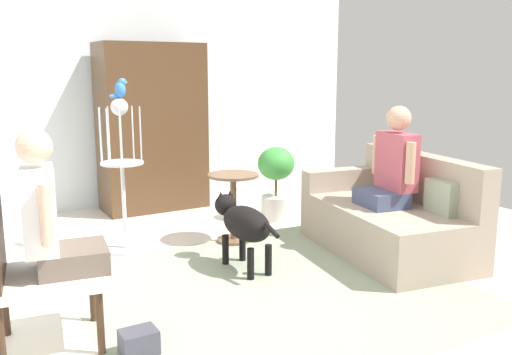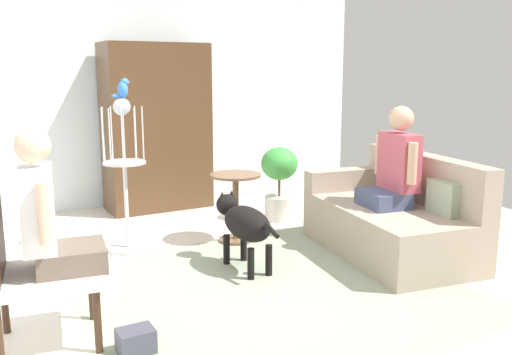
% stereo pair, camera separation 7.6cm
% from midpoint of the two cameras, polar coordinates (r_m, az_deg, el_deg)
% --- Properties ---
extents(ground_plane, '(7.39, 7.39, 0.00)m').
position_cam_midpoint_polar(ground_plane, '(4.23, 1.54, -11.31)').
color(ground_plane, beige).
extents(back_wall, '(6.21, 0.12, 2.79)m').
position_cam_midpoint_polar(back_wall, '(6.79, -12.33, 9.06)').
color(back_wall, silver).
rests_on(back_wall, ground).
extents(area_rug, '(2.68, 2.55, 0.01)m').
position_cam_midpoint_polar(area_rug, '(4.17, 2.10, -11.55)').
color(area_rug, gray).
rests_on(area_rug, ground).
extents(couch, '(1.16, 1.74, 0.87)m').
position_cam_midpoint_polar(couch, '(5.05, 14.50, -4.23)').
color(couch, gray).
rests_on(couch, ground).
extents(armchair, '(0.70, 0.64, 0.88)m').
position_cam_midpoint_polar(armchair, '(3.46, -22.46, -8.27)').
color(armchair, '#382316').
rests_on(armchair, ground).
extents(person_on_couch, '(0.46, 0.56, 0.87)m').
position_cam_midpoint_polar(person_on_couch, '(4.91, 14.65, 1.16)').
color(person_on_couch, '#404968').
extents(person_on_armchair, '(0.50, 0.52, 0.85)m').
position_cam_midpoint_polar(person_on_armchair, '(3.38, -20.18, -3.81)').
color(person_on_armchair, brown).
extents(round_end_table, '(0.48, 0.48, 0.66)m').
position_cam_midpoint_polar(round_end_table, '(5.17, -1.71, -2.36)').
color(round_end_table, brown).
rests_on(round_end_table, ground).
extents(dog, '(0.29, 0.90, 0.60)m').
position_cam_midpoint_polar(dog, '(4.48, -0.72, -4.73)').
color(dog, black).
rests_on(dog, ground).
extents(bird_cage_stand, '(0.38, 0.38, 1.37)m').
position_cam_midpoint_polar(bird_cage_stand, '(4.99, -13.02, -0.07)').
color(bird_cage_stand, silver).
rests_on(bird_cage_stand, ground).
extents(parrot, '(0.17, 0.10, 0.17)m').
position_cam_midpoint_polar(parrot, '(4.91, -13.24, 8.98)').
color(parrot, blue).
rests_on(parrot, bird_cage_stand).
extents(potted_plant, '(0.40, 0.40, 0.80)m').
position_cam_midpoint_polar(potted_plant, '(5.92, 2.81, -0.05)').
color(potted_plant, beige).
rests_on(potted_plant, ground).
extents(armoire_cabinet, '(1.18, 0.56, 1.91)m').
position_cam_midpoint_polar(armoire_cabinet, '(6.47, -9.97, 5.16)').
color(armoire_cabinet, '#4C331E').
rests_on(armoire_cabinet, ground).
extents(handbag, '(0.21, 0.16, 0.14)m').
position_cam_midpoint_polar(handbag, '(3.37, -11.72, -16.30)').
color(handbag, '#3F3F4C').
rests_on(handbag, ground).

